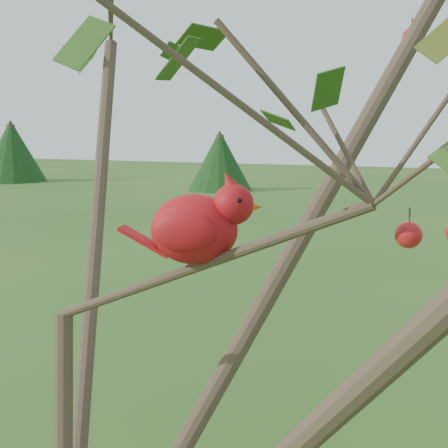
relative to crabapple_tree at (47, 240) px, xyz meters
name	(u,v)px	position (x,y,z in m)	size (l,w,h in m)	color
crabapple_tree	(47,240)	(0.00, 0.00, 0.00)	(2.35, 2.05, 2.95)	#3E2C21
cardinal	(199,226)	(0.23, 0.10, 0.03)	(0.24, 0.15, 0.17)	red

